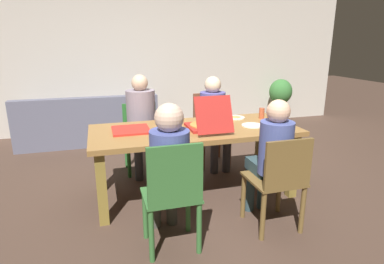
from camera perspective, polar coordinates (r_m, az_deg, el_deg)
ground_plane at (r=3.66m, az=0.45°, el=-10.64°), size 20.00×20.00×0.00m
back_wall at (r=6.14m, az=-7.62°, el=13.38°), size 7.84×0.12×2.76m
dining_table at (r=3.42m, az=0.47°, el=-0.79°), size 2.16×0.93×0.75m
chair_0 at (r=4.20m, az=-8.98°, el=-0.42°), size 0.45×0.41×0.86m
person_0 at (r=4.02m, az=-8.91°, el=2.69°), size 0.35×0.51×1.24m
chair_1 at (r=4.42m, az=3.16°, el=1.15°), size 0.43×0.44×0.94m
person_1 at (r=4.23m, az=3.89°, el=3.10°), size 0.33×0.55×1.19m
chair_2 at (r=2.90m, az=15.09°, el=-8.24°), size 0.44×0.44×0.88m
person_2 at (r=2.94m, az=13.87°, el=-3.58°), size 0.29×0.50×1.17m
chair_3 at (r=2.51m, az=-3.40°, el=-10.87°), size 0.44×0.38×0.93m
person_3 at (r=2.56m, az=-4.21°, el=-5.54°), size 0.31×0.52×1.20m
pizza_box_0 at (r=3.34m, az=2.63°, el=1.35°), size 0.37×0.52×0.37m
pizza_box_1 at (r=3.35m, az=-10.75°, el=0.38°), size 0.37×0.37×0.02m
plate_0 at (r=3.87m, az=7.64°, el=2.62°), size 0.23×0.23×0.03m
plate_1 at (r=3.54m, az=10.64°, el=1.16°), size 0.23×0.23×0.01m
plate_2 at (r=3.51m, az=15.35°, el=0.79°), size 0.24×0.24×0.03m
drinking_glass_0 at (r=3.77m, az=2.58°, el=3.11°), size 0.06×0.06×0.11m
drinking_glass_1 at (r=3.94m, az=13.73°, el=3.48°), size 0.07×0.07×0.14m
drinking_glass_2 at (r=3.89m, az=12.23°, el=3.26°), size 0.06×0.06×0.13m
couch at (r=5.61m, az=-17.73°, el=1.09°), size 2.19×0.85×0.79m
potted_plant at (r=6.76m, az=15.34°, el=5.97°), size 0.45×0.45×0.89m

